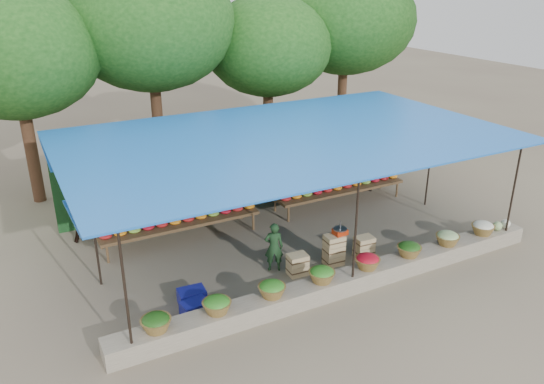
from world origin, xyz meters
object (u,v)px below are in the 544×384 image
vendor_seated (274,247)px  blue_crate_back (195,309)px  crate_counter (333,253)px  weighing_scale (340,231)px  blue_crate_front (192,297)px

vendor_seated → blue_crate_back: bearing=44.4°
crate_counter → vendor_seated: 1.46m
vendor_seated → crate_counter: bearing=-173.9°
weighing_scale → vendor_seated: bearing=164.2°
blue_crate_front → blue_crate_back: blue_crate_front is taller
blue_crate_back → blue_crate_front: bearing=71.6°
blue_crate_back → weighing_scale: bearing=-0.2°
crate_counter → blue_crate_back: 3.67m
blue_crate_front → blue_crate_back: bearing=-97.7°
vendor_seated → blue_crate_front: size_ratio=2.15×
blue_crate_front → blue_crate_back: size_ratio=1.05×
crate_counter → blue_crate_front: 3.55m
crate_counter → weighing_scale: bearing=-0.0°
blue_crate_front → blue_crate_back: 0.44m
vendor_seated → blue_crate_back: vendor_seated is taller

